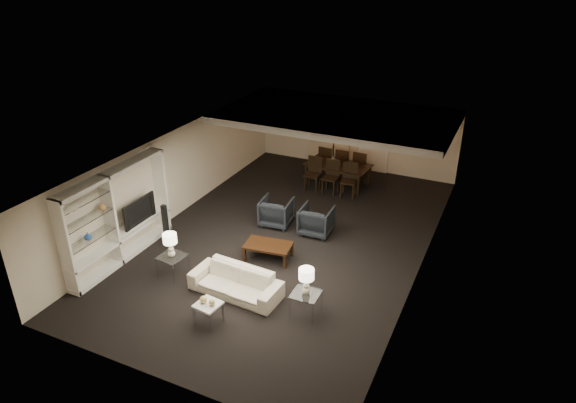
% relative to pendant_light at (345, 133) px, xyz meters
% --- Properties ---
extents(floor, '(11.00, 11.00, 0.00)m').
position_rel_pendant_light_xyz_m(floor, '(-0.30, -3.50, -1.92)').
color(floor, black).
rests_on(floor, ground).
extents(ceiling, '(7.00, 11.00, 0.02)m').
position_rel_pendant_light_xyz_m(ceiling, '(-0.30, -3.50, 0.58)').
color(ceiling, silver).
rests_on(ceiling, ground).
extents(wall_back, '(7.00, 0.02, 2.50)m').
position_rel_pendant_light_xyz_m(wall_back, '(-0.30, 2.00, -0.67)').
color(wall_back, beige).
rests_on(wall_back, ground).
extents(wall_front, '(7.00, 0.02, 2.50)m').
position_rel_pendant_light_xyz_m(wall_front, '(-0.30, -9.00, -0.67)').
color(wall_front, beige).
rests_on(wall_front, ground).
extents(wall_left, '(0.02, 11.00, 2.50)m').
position_rel_pendant_light_xyz_m(wall_left, '(-3.80, -3.50, -0.67)').
color(wall_left, beige).
rests_on(wall_left, ground).
extents(wall_right, '(0.02, 11.00, 2.50)m').
position_rel_pendant_light_xyz_m(wall_right, '(3.20, -3.50, -0.67)').
color(wall_right, beige).
rests_on(wall_right, ground).
extents(ceiling_soffit, '(7.00, 4.00, 0.20)m').
position_rel_pendant_light_xyz_m(ceiling_soffit, '(-0.30, 0.00, 0.48)').
color(ceiling_soffit, silver).
rests_on(ceiling_soffit, ceiling).
extents(curtains, '(1.50, 0.12, 2.40)m').
position_rel_pendant_light_xyz_m(curtains, '(-1.20, 1.92, -0.72)').
color(curtains, beige).
rests_on(curtains, wall_back).
extents(door, '(0.90, 0.05, 2.10)m').
position_rel_pendant_light_xyz_m(door, '(0.40, 1.97, -0.87)').
color(door, silver).
rests_on(door, wall_back).
extents(painting, '(0.95, 0.04, 0.65)m').
position_rel_pendant_light_xyz_m(painting, '(1.80, 1.96, -0.37)').
color(painting, '#142D38').
rests_on(painting, wall_back).
extents(media_unit, '(0.38, 3.40, 2.35)m').
position_rel_pendant_light_xyz_m(media_unit, '(-3.61, -6.10, -0.74)').
color(media_unit, white).
rests_on(media_unit, wall_left).
extents(pendant_light, '(0.52, 0.52, 0.24)m').
position_rel_pendant_light_xyz_m(pendant_light, '(0.00, 0.00, 0.00)').
color(pendant_light, '#D8591E').
rests_on(pendant_light, ceiling_soffit).
extents(sofa, '(2.14, 0.95, 0.61)m').
position_rel_pendant_light_xyz_m(sofa, '(-0.33, -6.21, -1.62)').
color(sofa, beige).
rests_on(sofa, floor).
extents(coffee_table, '(1.22, 0.81, 0.41)m').
position_rel_pendant_light_xyz_m(coffee_table, '(-0.33, -4.61, -1.71)').
color(coffee_table, black).
rests_on(coffee_table, floor).
extents(armchair_left, '(0.92, 0.94, 0.78)m').
position_rel_pendant_light_xyz_m(armchair_left, '(-0.93, -2.91, -1.53)').
color(armchair_left, black).
rests_on(armchair_left, floor).
extents(armchair_right, '(0.87, 0.89, 0.78)m').
position_rel_pendant_light_xyz_m(armchair_right, '(0.27, -2.91, -1.53)').
color(armchair_right, black).
rests_on(armchair_right, floor).
extents(side_table_left, '(0.64, 0.64, 0.54)m').
position_rel_pendant_light_xyz_m(side_table_left, '(-2.03, -6.21, -1.65)').
color(side_table_left, white).
rests_on(side_table_left, floor).
extents(side_table_right, '(0.58, 0.58, 0.54)m').
position_rel_pendant_light_xyz_m(side_table_right, '(1.37, -6.21, -1.65)').
color(side_table_right, silver).
rests_on(side_table_right, floor).
extents(table_lamp_left, '(0.33, 0.33, 0.59)m').
position_rel_pendant_light_xyz_m(table_lamp_left, '(-2.03, -6.21, -1.09)').
color(table_lamp_left, white).
rests_on(table_lamp_left, side_table_left).
extents(table_lamp_right, '(0.34, 0.34, 0.59)m').
position_rel_pendant_light_xyz_m(table_lamp_right, '(1.37, -6.21, -1.09)').
color(table_lamp_right, white).
rests_on(table_lamp_right, side_table_right).
extents(marble_table, '(0.54, 0.54, 0.48)m').
position_rel_pendant_light_xyz_m(marble_table, '(-0.33, -7.31, -1.68)').
color(marble_table, silver).
rests_on(marble_table, floor).
extents(gold_gourd_a, '(0.15, 0.15, 0.15)m').
position_rel_pendant_light_xyz_m(gold_gourd_a, '(-0.43, -7.31, -1.37)').
color(gold_gourd_a, '#DDC375').
rests_on(gold_gourd_a, marble_table).
extents(gold_gourd_b, '(0.13, 0.13, 0.13)m').
position_rel_pendant_light_xyz_m(gold_gourd_b, '(-0.23, -7.31, -1.38)').
color(gold_gourd_b, tan).
rests_on(gold_gourd_b, marble_table).
extents(television, '(1.12, 0.15, 0.64)m').
position_rel_pendant_light_xyz_m(television, '(-3.58, -5.50, -0.85)').
color(television, black).
rests_on(television, media_unit).
extents(vase_blue, '(0.18, 0.18, 0.19)m').
position_rel_pendant_light_xyz_m(vase_blue, '(-3.61, -7.09, -0.77)').
color(vase_blue, '#2855AF').
rests_on(vase_blue, media_unit).
extents(vase_amber, '(0.16, 0.16, 0.17)m').
position_rel_pendant_light_xyz_m(vase_amber, '(-3.61, -6.53, -0.28)').
color(vase_amber, '#C28640').
rests_on(vase_amber, media_unit).
extents(floor_speaker, '(0.12, 0.12, 1.07)m').
position_rel_pendant_light_xyz_m(floor_speaker, '(-3.13, -4.98, -1.39)').
color(floor_speaker, black).
rests_on(floor_speaker, floor).
extents(dining_table, '(2.13, 1.33, 0.71)m').
position_rel_pendant_light_xyz_m(dining_table, '(-0.30, 0.32, -1.56)').
color(dining_table, black).
rests_on(dining_table, floor).
extents(chair_nl, '(0.50, 0.50, 1.06)m').
position_rel_pendant_light_xyz_m(chair_nl, '(-0.90, -0.33, -1.39)').
color(chair_nl, black).
rests_on(chair_nl, floor).
extents(chair_nm, '(0.49, 0.49, 1.06)m').
position_rel_pendant_light_xyz_m(chair_nm, '(-0.30, -0.33, -1.39)').
color(chair_nm, black).
rests_on(chair_nm, floor).
extents(chair_nr, '(0.55, 0.55, 1.06)m').
position_rel_pendant_light_xyz_m(chair_nr, '(0.30, -0.33, -1.39)').
color(chair_nr, black).
rests_on(chair_nr, floor).
extents(chair_fl, '(0.53, 0.53, 1.06)m').
position_rel_pendant_light_xyz_m(chair_fl, '(-0.90, 0.97, -1.39)').
color(chair_fl, black).
rests_on(chair_fl, floor).
extents(chair_fm, '(0.53, 0.53, 1.06)m').
position_rel_pendant_light_xyz_m(chair_fm, '(-0.30, 0.97, -1.39)').
color(chair_fm, black).
rests_on(chair_fm, floor).
extents(chair_fr, '(0.52, 0.52, 1.06)m').
position_rel_pendant_light_xyz_m(chair_fr, '(0.30, 0.97, -1.39)').
color(chair_fr, black).
rests_on(chair_fr, floor).
extents(floor_lamp, '(0.24, 0.24, 1.53)m').
position_rel_pendant_light_xyz_m(floor_lamp, '(-0.96, 1.70, -1.16)').
color(floor_lamp, black).
rests_on(floor_lamp, floor).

